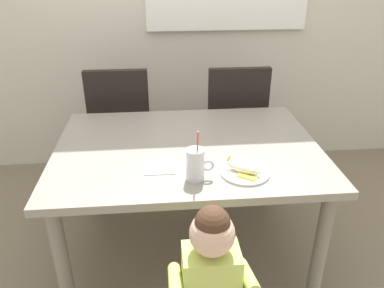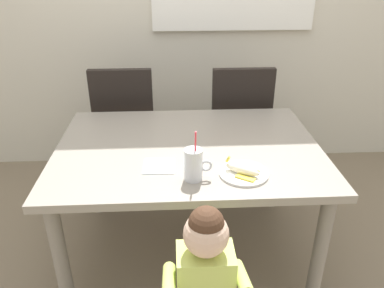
{
  "view_description": "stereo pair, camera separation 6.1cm",
  "coord_description": "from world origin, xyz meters",
  "px_view_note": "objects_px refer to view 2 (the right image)",
  "views": [
    {
      "loc": [
        -0.14,
        -1.8,
        1.64
      ],
      "look_at": [
        0.01,
        -0.1,
        0.78
      ],
      "focal_mm": 35.44,
      "sensor_mm": 36.0,
      "label": 1
    },
    {
      "loc": [
        -0.08,
        -1.8,
        1.64
      ],
      "look_at": [
        0.01,
        -0.1,
        0.78
      ],
      "focal_mm": 35.44,
      "sensor_mm": 36.0,
      "label": 2
    }
  ],
  "objects_px": {
    "dining_chair_right": "(238,120)",
    "toddler_standing": "(205,275)",
    "paper_napkin": "(159,166)",
    "milk_cup": "(194,166)",
    "snack_plate": "(244,173)",
    "peeled_banana": "(243,170)",
    "dining_chair_left": "(126,121)",
    "dining_table": "(188,160)"
  },
  "relations": [
    {
      "from": "dining_chair_right",
      "to": "snack_plate",
      "type": "distance_m",
      "value": 1.07
    },
    {
      "from": "toddler_standing",
      "to": "peeled_banana",
      "type": "distance_m",
      "value": 0.51
    },
    {
      "from": "dining_table",
      "to": "snack_plate",
      "type": "relative_size",
      "value": 6.09
    },
    {
      "from": "dining_table",
      "to": "paper_napkin",
      "type": "distance_m",
      "value": 0.28
    },
    {
      "from": "peeled_banana",
      "to": "paper_napkin",
      "type": "height_order",
      "value": "peeled_banana"
    },
    {
      "from": "milk_cup",
      "to": "paper_napkin",
      "type": "relative_size",
      "value": 1.67
    },
    {
      "from": "toddler_standing",
      "to": "milk_cup",
      "type": "bearing_deg",
      "value": 93.19
    },
    {
      "from": "milk_cup",
      "to": "dining_chair_right",
      "type": "bearing_deg",
      "value": 69.89
    },
    {
      "from": "dining_table",
      "to": "toddler_standing",
      "type": "xyz_separation_m",
      "value": [
        0.03,
        -0.73,
        -0.1
      ]
    },
    {
      "from": "dining_chair_right",
      "to": "milk_cup",
      "type": "bearing_deg",
      "value": 69.89
    },
    {
      "from": "snack_plate",
      "to": "milk_cup",
      "type": "bearing_deg",
      "value": -173.5
    },
    {
      "from": "snack_plate",
      "to": "dining_chair_left",
      "type": "bearing_deg",
      "value": 121.8
    },
    {
      "from": "dining_chair_left",
      "to": "paper_napkin",
      "type": "bearing_deg",
      "value": 105.47
    },
    {
      "from": "milk_cup",
      "to": "peeled_banana",
      "type": "relative_size",
      "value": 1.5
    },
    {
      "from": "dining_chair_left",
      "to": "snack_plate",
      "type": "bearing_deg",
      "value": 121.8
    },
    {
      "from": "dining_table",
      "to": "toddler_standing",
      "type": "distance_m",
      "value": 0.74
    },
    {
      "from": "dining_chair_left",
      "to": "dining_chair_right",
      "type": "distance_m",
      "value": 0.82
    },
    {
      "from": "dining_table",
      "to": "dining_chair_right",
      "type": "xyz_separation_m",
      "value": [
        0.4,
        0.74,
        -0.09
      ]
    },
    {
      "from": "peeled_banana",
      "to": "paper_napkin",
      "type": "bearing_deg",
      "value": 164.33
    },
    {
      "from": "dining_chair_left",
      "to": "paper_napkin",
      "type": "relative_size",
      "value": 6.4
    },
    {
      "from": "dining_chair_right",
      "to": "toddler_standing",
      "type": "height_order",
      "value": "dining_chair_right"
    },
    {
      "from": "dining_chair_right",
      "to": "peeled_banana",
      "type": "relative_size",
      "value": 5.75
    },
    {
      "from": "dining_table",
      "to": "dining_chair_left",
      "type": "relative_size",
      "value": 1.46
    },
    {
      "from": "dining_chair_right",
      "to": "paper_napkin",
      "type": "bearing_deg",
      "value": 59.78
    },
    {
      "from": "dining_table",
      "to": "milk_cup",
      "type": "xyz_separation_m",
      "value": [
        0.01,
        -0.34,
        0.15
      ]
    },
    {
      "from": "dining_table",
      "to": "paper_napkin",
      "type": "bearing_deg",
      "value": -125.31
    },
    {
      "from": "dining_chair_right",
      "to": "toddler_standing",
      "type": "xyz_separation_m",
      "value": [
        -0.37,
        -1.47,
        -0.02
      ]
    },
    {
      "from": "dining_chair_right",
      "to": "dining_chair_left",
      "type": "bearing_deg",
      "value": -1.77
    },
    {
      "from": "dining_chair_right",
      "to": "toddler_standing",
      "type": "bearing_deg",
      "value": 75.79
    },
    {
      "from": "dining_chair_left",
      "to": "peeled_banana",
      "type": "xyz_separation_m",
      "value": [
        0.66,
        -1.08,
        0.21
      ]
    },
    {
      "from": "dining_table",
      "to": "milk_cup",
      "type": "bearing_deg",
      "value": -88.47
    },
    {
      "from": "snack_plate",
      "to": "paper_napkin",
      "type": "height_order",
      "value": "snack_plate"
    },
    {
      "from": "dining_chair_left",
      "to": "dining_table",
      "type": "bearing_deg",
      "value": 118.95
    },
    {
      "from": "dining_table",
      "to": "toddler_standing",
      "type": "bearing_deg",
      "value": -87.58
    },
    {
      "from": "paper_napkin",
      "to": "toddler_standing",
      "type": "bearing_deg",
      "value": -70.53
    },
    {
      "from": "milk_cup",
      "to": "dining_table",
      "type": "bearing_deg",
      "value": 91.53
    },
    {
      "from": "dining_chair_left",
      "to": "toddler_standing",
      "type": "height_order",
      "value": "dining_chair_left"
    },
    {
      "from": "snack_plate",
      "to": "dining_chair_right",
      "type": "bearing_deg",
      "value": 81.39
    },
    {
      "from": "milk_cup",
      "to": "snack_plate",
      "type": "relative_size",
      "value": 1.09
    },
    {
      "from": "dining_chair_left",
      "to": "paper_napkin",
      "type": "height_order",
      "value": "dining_chair_left"
    },
    {
      "from": "milk_cup",
      "to": "paper_napkin",
      "type": "xyz_separation_m",
      "value": [
        -0.16,
        0.12,
        -0.06
      ]
    },
    {
      "from": "dining_chair_left",
      "to": "snack_plate",
      "type": "distance_m",
      "value": 1.27
    }
  ]
}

